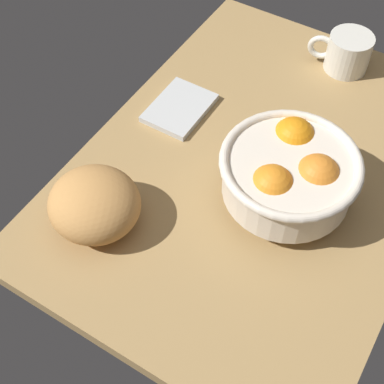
# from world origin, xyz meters

# --- Properties ---
(ground_plane) EXTENTS (0.83, 0.59, 0.03)m
(ground_plane) POSITION_xyz_m (0.00, 0.00, -0.01)
(ground_plane) COLOR #A3804D
(fruit_bowl) EXTENTS (0.23, 0.23, 0.12)m
(fruit_bowl) POSITION_xyz_m (-0.04, -0.07, 0.07)
(fruit_bowl) COLOR silver
(fruit_bowl) RESTS_ON ground
(bread_loaf) EXTENTS (0.15, 0.15, 0.09)m
(bread_loaf) POSITION_xyz_m (-0.25, 0.17, 0.05)
(bread_loaf) COLOR tan
(bread_loaf) RESTS_ON ground
(napkin_folded) EXTENTS (0.13, 0.10, 0.01)m
(napkin_folded) POSITION_xyz_m (0.04, 0.20, 0.01)
(napkin_folded) COLOR silver
(napkin_folded) RESTS_ON ground
(mug) EXTENTS (0.09, 0.13, 0.08)m
(mug) POSITION_xyz_m (0.33, -0.03, 0.04)
(mug) COLOR silver
(mug) RESTS_ON ground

